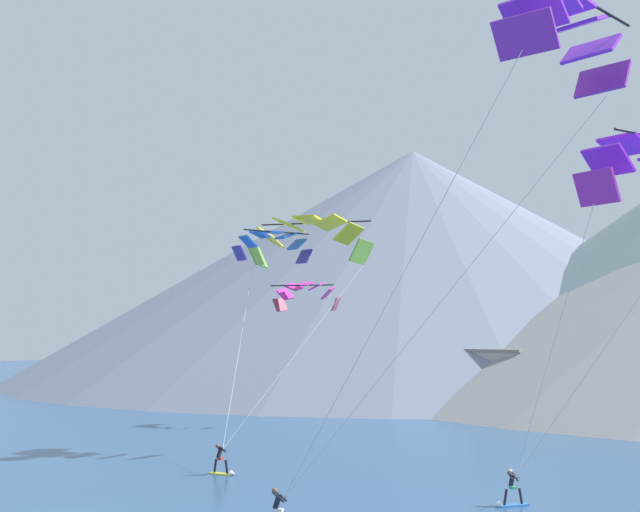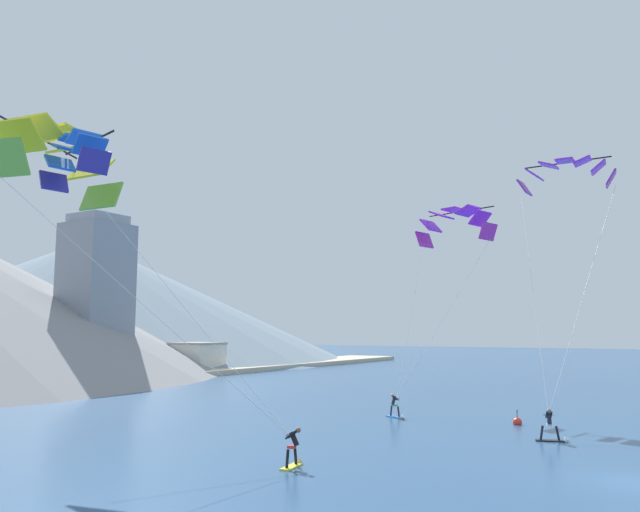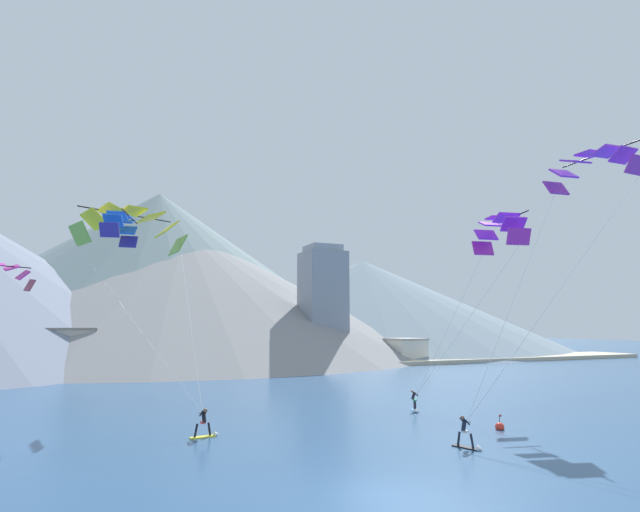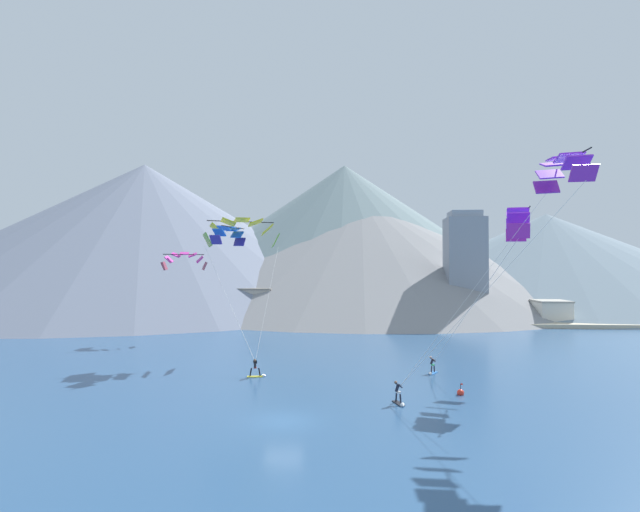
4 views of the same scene
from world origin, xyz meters
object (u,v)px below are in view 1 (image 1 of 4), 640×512
at_px(parafoil_kite_near_trail, 563,34).
at_px(kitesurfer_near_lead, 508,495).
at_px(parafoil_kite_distant_high_outer, 273,242).
at_px(parafoil_kite_mid_center, 309,235).
at_px(parafoil_kite_distant_low_drift, 306,293).
at_px(kitesurfer_mid_center, 223,465).

bearing_deg(parafoil_kite_near_trail, kitesurfer_near_lead, 128.76).
bearing_deg(parafoil_kite_distant_high_outer, parafoil_kite_mid_center, 71.46).
bearing_deg(parafoil_kite_distant_high_outer, parafoil_kite_distant_low_drift, 125.18).
bearing_deg(parafoil_kite_near_trail, parafoil_kite_distant_high_outer, 150.82).
xyz_separation_m(kitesurfer_near_lead, parafoil_kite_mid_center, (-20.27, 8.91, 13.94)).
distance_m(kitesurfer_mid_center, parafoil_kite_mid_center, 18.46).
relative_size(kitesurfer_mid_center, parafoil_kite_mid_center, 0.12).
bearing_deg(parafoil_kite_mid_center, kitesurfer_near_lead, -23.72).
bearing_deg(kitesurfer_mid_center, parafoil_kite_mid_center, 109.82).
xyz_separation_m(parafoil_kite_mid_center, parafoil_kite_distant_high_outer, (-0.88, -2.63, -0.60)).
relative_size(kitesurfer_near_lead, parafoil_kite_distant_high_outer, 0.31).
bearing_deg(parafoil_kite_mid_center, kitesurfer_mid_center, -70.18).
bearing_deg(parafoil_kite_mid_center, parafoil_kite_near_trail, -33.77).
height_order(parafoil_kite_mid_center, parafoil_kite_distant_low_drift, parafoil_kite_mid_center).
bearing_deg(parafoil_kite_distant_high_outer, parafoil_kite_near_trail, -29.18).
height_order(parafoil_kite_near_trail, parafoil_kite_mid_center, parafoil_kite_near_trail).
bearing_deg(parafoil_kite_mid_center, parafoil_kite_distant_low_drift, 133.30).
bearing_deg(kitesurfer_near_lead, parafoil_kite_mid_center, 156.28).
distance_m(parafoil_kite_near_trail, parafoil_kite_mid_center, 34.20).
distance_m(kitesurfer_near_lead, kitesurfer_mid_center, 16.34).
height_order(kitesurfer_near_lead, parafoil_kite_near_trail, parafoil_kite_near_trail).
relative_size(kitesurfer_near_lead, parafoil_kite_mid_center, 0.12).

